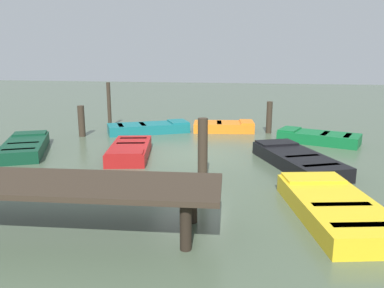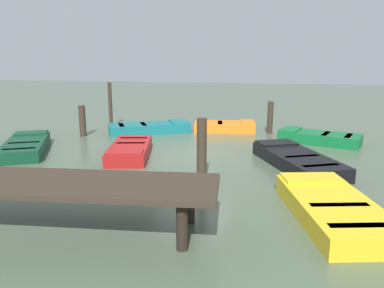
% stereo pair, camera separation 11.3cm
% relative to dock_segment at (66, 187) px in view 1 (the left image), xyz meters
% --- Properties ---
extents(ground_plane, '(80.00, 80.00, 0.00)m').
position_rel_dock_segment_xyz_m(ground_plane, '(-1.11, -6.18, -0.84)').
color(ground_plane, '#475642').
extents(dock_segment, '(5.87, 2.17, 0.95)m').
position_rel_dock_segment_xyz_m(dock_segment, '(0.00, 0.00, 0.00)').
color(dock_segment, '#33281E').
rests_on(dock_segment, ground_plane).
extents(rowboat_red, '(1.90, 3.22, 0.46)m').
position_rel_dock_segment_xyz_m(rowboat_red, '(0.84, -5.45, -0.62)').
color(rowboat_red, maroon).
rests_on(rowboat_red, ground_plane).
extents(rowboat_orange, '(2.81, 1.73, 0.46)m').
position_rel_dock_segment_xyz_m(rowboat_orange, '(-1.67, -10.58, -0.62)').
color(rowboat_orange, orange).
rests_on(rowboat_orange, ground_plane).
extents(rowboat_black, '(2.78, 3.89, 0.46)m').
position_rel_dock_segment_xyz_m(rowboat_black, '(-4.50, -5.36, -0.62)').
color(rowboat_black, black).
rests_on(rowboat_black, ground_plane).
extents(rowboat_green, '(3.20, 2.15, 0.46)m').
position_rel_dock_segment_xyz_m(rowboat_green, '(-5.52, -8.91, -0.62)').
color(rowboat_green, '#0F602D').
rests_on(rowboat_green, ground_plane).
extents(rowboat_dark_green, '(2.67, 3.63, 0.46)m').
position_rel_dock_segment_xyz_m(rowboat_dark_green, '(4.60, -5.25, -0.62)').
color(rowboat_dark_green, '#0C3823').
rests_on(rowboat_dark_green, ground_plane).
extents(rowboat_yellow, '(2.25, 3.65, 0.46)m').
position_rel_dock_segment_xyz_m(rowboat_yellow, '(-5.02, -1.60, -0.62)').
color(rowboat_yellow, gold).
rests_on(rowboat_yellow, ground_plane).
extents(rowboat_teal, '(3.66, 2.77, 0.46)m').
position_rel_dock_segment_xyz_m(rowboat_teal, '(1.52, -9.58, -0.62)').
color(rowboat_teal, '#14666B').
rests_on(rowboat_teal, ground_plane).
extents(mooring_piling_center, '(0.18, 0.18, 2.10)m').
position_rel_dock_segment_xyz_m(mooring_piling_center, '(3.84, -10.67, 0.21)').
color(mooring_piling_center, '#33281E').
rests_on(mooring_piling_center, ground_plane).
extents(mooring_piling_mid_left, '(0.26, 0.26, 1.67)m').
position_rel_dock_segment_xyz_m(mooring_piling_mid_left, '(-1.95, -3.48, -0.01)').
color(mooring_piling_mid_left, '#33281E').
rests_on(mooring_piling_mid_left, ground_plane).
extents(mooring_piling_near_left, '(0.27, 0.27, 1.29)m').
position_rel_dock_segment_xyz_m(mooring_piling_near_left, '(4.01, -8.22, -0.19)').
color(mooring_piling_near_left, '#33281E').
rests_on(mooring_piling_near_left, ground_plane).
extents(mooring_piling_near_right, '(0.25, 0.25, 1.38)m').
position_rel_dock_segment_xyz_m(mooring_piling_near_right, '(-3.64, -10.55, -0.15)').
color(mooring_piling_near_right, '#33281E').
rests_on(mooring_piling_near_right, ground_plane).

